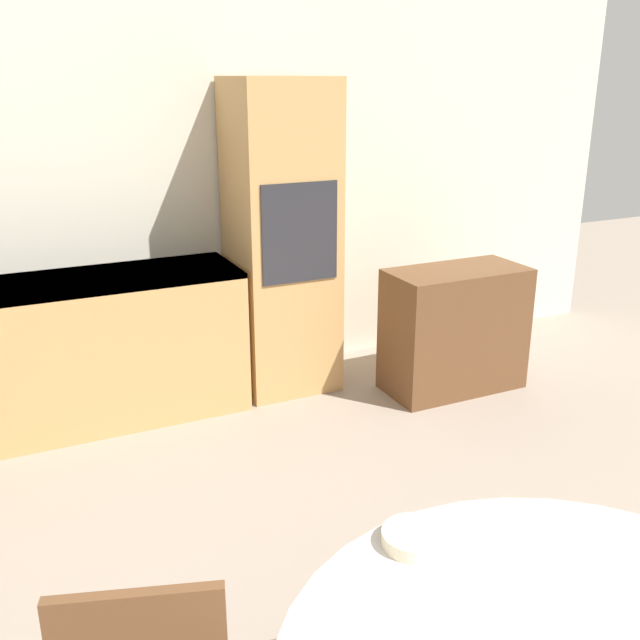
% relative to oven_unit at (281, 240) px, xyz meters
% --- Properties ---
extents(wall_back, '(6.88, 0.05, 2.60)m').
position_rel_oven_unit_xyz_m(wall_back, '(-0.58, 0.34, 0.31)').
color(wall_back, beige).
rests_on(wall_back, ground_plane).
extents(oven_unit, '(0.61, 0.59, 1.97)m').
position_rel_oven_unit_xyz_m(oven_unit, '(0.00, 0.00, 0.00)').
color(oven_unit, tan).
rests_on(oven_unit, ground_plane).
extents(sideboard, '(0.90, 0.45, 0.81)m').
position_rel_oven_unit_xyz_m(sideboard, '(0.98, -0.55, -0.58)').
color(sideboard, brown).
rests_on(sideboard, ground_plane).
extents(bowl_near, '(0.19, 0.19, 0.04)m').
position_rel_oven_unit_xyz_m(bowl_near, '(-0.74, -2.74, -0.22)').
color(bowl_near, beige).
rests_on(bowl_near, dining_table).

